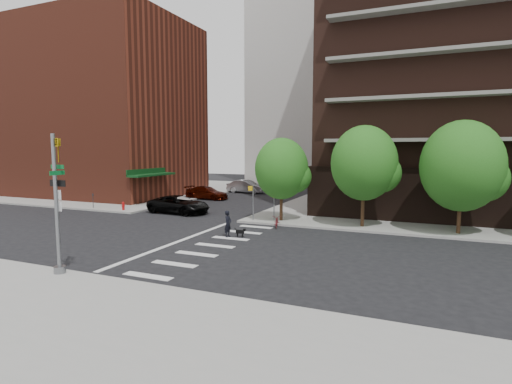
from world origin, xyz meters
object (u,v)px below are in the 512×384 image
(traffic_signal, at_px, (58,215))
(parked_car_silver, at_px, (247,186))
(parked_car_black, at_px, (179,204))
(scooter, at_px, (277,221))
(parked_car_maroon, at_px, (207,193))
(fire_hydrant, at_px, (123,206))
(dog_walker, at_px, (228,224))

(traffic_signal, height_order, parked_car_silver, traffic_signal)
(parked_car_black, xyz_separation_m, scooter, (9.89, -2.50, -0.33))
(parked_car_black, distance_m, parked_car_maroon, 9.83)
(scooter, bearing_deg, parked_car_maroon, 120.06)
(traffic_signal, relative_size, scooter, 3.63)
(fire_hydrant, bearing_deg, parked_car_black, 13.50)
(fire_hydrant, bearing_deg, parked_car_maroon, 77.81)
(scooter, distance_m, dog_walker, 4.54)
(traffic_signal, height_order, fire_hydrant, traffic_signal)
(parked_car_silver, xyz_separation_m, dog_walker, (9.46, -23.63, 0.02))
(parked_car_black, relative_size, dog_walker, 3.30)
(traffic_signal, xyz_separation_m, scooter, (4.86, 13.99, -2.27))
(parked_car_silver, bearing_deg, dog_walker, -156.01)
(parked_car_maroon, xyz_separation_m, scooter, (12.59, -11.95, -0.28))
(parked_car_maroon, bearing_deg, fire_hydrant, 169.03)
(scooter, bearing_deg, parked_car_black, 149.37)
(parked_car_black, bearing_deg, parked_car_silver, 9.05)
(parked_car_silver, bearing_deg, parked_car_maroon, 171.63)
(parked_car_black, distance_m, scooter, 10.21)
(parked_car_maroon, xyz_separation_m, parked_car_silver, (1.40, 7.51, 0.11))
(parked_car_maroon, distance_m, scooter, 17.36)
(parked_car_black, relative_size, scooter, 3.35)
(traffic_signal, height_order, parked_car_black, traffic_signal)
(traffic_signal, xyz_separation_m, parked_car_silver, (-6.33, 33.45, -1.88))
(scooter, bearing_deg, parked_car_silver, 103.47)
(parked_car_maroon, bearing_deg, scooter, -132.27)
(parked_car_maroon, height_order, scooter, parked_car_maroon)
(parked_car_silver, height_order, dog_walker, dog_walker)
(parked_car_black, height_order, parked_car_silver, parked_car_silver)
(parked_car_silver, distance_m, dog_walker, 25.46)
(scooter, relative_size, dog_walker, 0.99)
(fire_hydrant, bearing_deg, scooter, -4.99)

